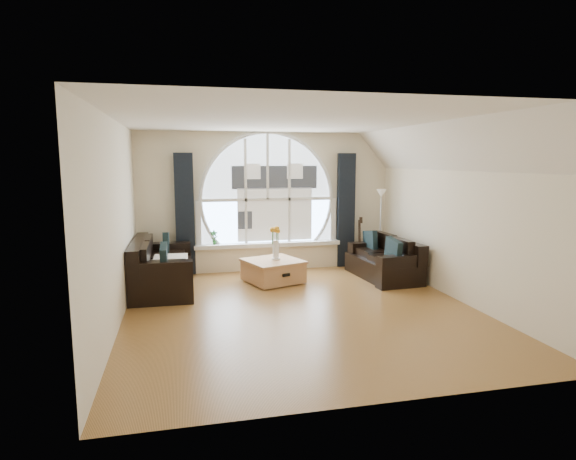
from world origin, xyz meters
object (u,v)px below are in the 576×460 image
object	(u,v)px
floor_lamp	(380,230)
potted_plant	(214,237)
sofa_left	(163,266)
sofa_right	(383,257)
coffee_chest	(273,270)
vase_flowers	(276,238)
guitar	(358,243)

from	to	relation	value
floor_lamp	potted_plant	xyz separation A→B (m)	(-3.24, 0.45, -0.11)
sofa_left	floor_lamp	xyz separation A→B (m)	(4.17, 0.62, 0.40)
sofa_right	coffee_chest	world-z (taller)	sofa_right
coffee_chest	floor_lamp	xyz separation A→B (m)	(2.27, 0.53, 0.58)
coffee_chest	vase_flowers	size ratio (longest dim) A/B	1.30
sofa_left	sofa_right	size ratio (longest dim) A/B	1.18
coffee_chest	vase_flowers	world-z (taller)	vase_flowers
vase_flowers	guitar	distance (m)	1.92
sofa_left	potted_plant	distance (m)	1.45
sofa_left	sofa_right	bearing A→B (deg)	-0.19
vase_flowers	potted_plant	xyz separation A→B (m)	(-1.02, 0.95, -0.10)
coffee_chest	potted_plant	xyz separation A→B (m)	(-0.96, 0.98, 0.47)
vase_flowers	coffee_chest	bearing A→B (deg)	-153.75
guitar	potted_plant	bearing A→B (deg)	-172.45
guitar	potted_plant	distance (m)	2.85
sofa_left	coffee_chest	distance (m)	1.91
guitar	sofa_right	bearing A→B (deg)	-62.16
sofa_right	sofa_left	bearing A→B (deg)	174.63
coffee_chest	vase_flowers	bearing A→B (deg)	7.08
vase_flowers	guitar	size ratio (longest dim) A/B	0.66
potted_plant	guitar	bearing A→B (deg)	-6.88
sofa_right	potted_plant	world-z (taller)	potted_plant
sofa_left	vase_flowers	distance (m)	2.00
floor_lamp	potted_plant	distance (m)	3.27
floor_lamp	potted_plant	size ratio (longest dim) A/B	5.73
guitar	vase_flowers	bearing A→B (deg)	-146.83
guitar	sofa_left	bearing A→B (deg)	-154.65
vase_flowers	guitar	world-z (taller)	vase_flowers
coffee_chest	floor_lamp	distance (m)	2.41
vase_flowers	sofa_left	bearing A→B (deg)	-176.66
coffee_chest	floor_lamp	size ratio (longest dim) A/B	0.57
coffee_chest	guitar	distance (m)	1.99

